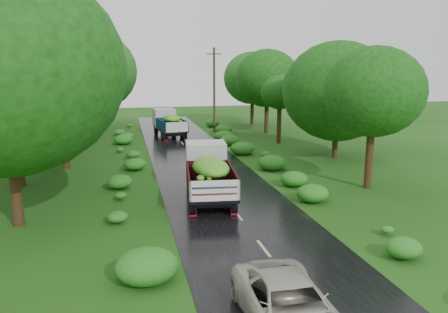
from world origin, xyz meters
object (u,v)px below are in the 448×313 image
object	(u,v)px
truck_near	(209,171)
utility_pole	(214,89)
car	(289,306)
truck_far	(168,122)

from	to	relation	value
truck_near	utility_pole	xyz separation A→B (m)	(5.08, 23.07, 2.99)
truck_near	car	bearing A→B (deg)	-84.42
truck_near	utility_pole	distance (m)	23.81
car	truck_far	bearing A→B (deg)	90.27
utility_pole	car	bearing A→B (deg)	-77.07
utility_pole	truck_far	bearing A→B (deg)	-139.12
truck_near	utility_pole	world-z (taller)	utility_pole
car	utility_pole	bearing A→B (deg)	82.15
truck_near	utility_pole	size ratio (longest dim) A/B	0.76
truck_near	utility_pole	bearing A→B (deg)	83.95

